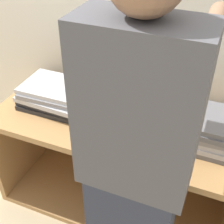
% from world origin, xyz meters
% --- Properties ---
extents(cart, '(1.38, 0.60, 0.64)m').
position_xyz_m(cart, '(0.00, 0.37, 0.32)').
color(cart, '#A87A47').
rests_on(cart, ground_plane).
extents(laptop_open, '(0.35, 0.39, 0.25)m').
position_xyz_m(laptop_open, '(0.00, 0.36, 0.70)').
color(laptop_open, '#B7B7BC').
rests_on(laptop_open, cart).
extents(laptop_stack_left, '(0.38, 0.28, 0.14)m').
position_xyz_m(laptop_stack_left, '(-0.39, 0.30, 0.71)').
color(laptop_stack_left, '#232326').
rests_on(laptop_stack_left, cart).
extents(laptop_stack_right, '(0.37, 0.27, 0.16)m').
position_xyz_m(laptop_stack_right, '(0.38, 0.30, 0.73)').
color(laptop_stack_right, slate).
rests_on(laptop_stack_right, cart).
extents(person, '(0.40, 0.53, 1.61)m').
position_xyz_m(person, '(0.24, -0.16, 0.81)').
color(person, '#2D3342').
rests_on(person, ground_plane).
extents(inventory_tag, '(0.06, 0.02, 0.01)m').
position_xyz_m(inventory_tag, '(0.38, 0.24, 0.81)').
color(inventory_tag, red).
rests_on(inventory_tag, laptop_stack_right).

